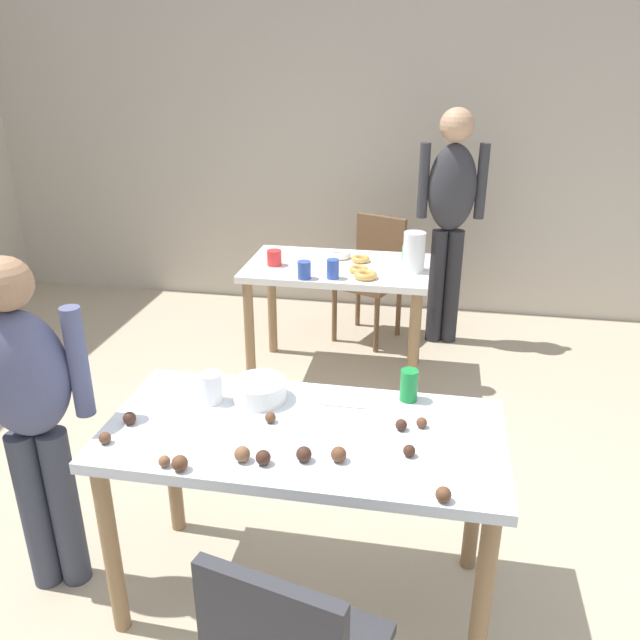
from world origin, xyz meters
TOP-DOWN VIEW (x-y plane):
  - ground_plane at (0.00, 0.00)m, footprint 6.40×6.40m
  - wall_back at (0.00, 3.20)m, footprint 6.40×0.10m
  - dining_table_near at (0.04, 0.03)m, footprint 1.38×0.66m
  - dining_table_far at (-0.13, 1.86)m, footprint 1.10×0.67m
  - chair_far_table at (0.02, 2.54)m, footprint 0.52×0.52m
  - person_girl_near at (-0.93, -0.06)m, footprint 0.45×0.28m
  - person_adult_far at (0.53, 2.53)m, footprint 0.45×0.23m
  - mixing_bowl at (-0.16, 0.21)m, footprint 0.20×0.20m
  - soda_can at (0.38, 0.30)m, footprint 0.07×0.07m
  - fork_near at (0.15, 0.21)m, footprint 0.17×0.02m
  - cup_near_0 at (-0.33, 0.16)m, footprint 0.08×0.08m
  - cake_ball_0 at (-0.56, -0.04)m, footprint 0.05×0.05m
  - cake_ball_1 at (0.08, -0.15)m, footprint 0.05×0.05m
  - cake_ball_2 at (-0.11, -0.18)m, footprint 0.05×0.05m
  - cake_ball_3 at (0.41, -0.06)m, footprint 0.04×0.04m
  - cake_ball_4 at (0.37, 0.09)m, footprint 0.04×0.04m
  - cake_ball_5 at (0.44, 0.12)m, footprint 0.04×0.04m
  - cake_ball_6 at (-0.59, -0.17)m, footprint 0.04×0.04m
  - cake_ball_7 at (0.52, -0.27)m, footprint 0.05×0.05m
  - cake_ball_8 at (-0.08, 0.06)m, footprint 0.04×0.04m
  - cake_ball_9 at (-0.29, -0.26)m, footprint 0.05×0.05m
  - cake_ball_10 at (0.19, -0.13)m, footprint 0.05×0.05m
  - cake_ball_11 at (-0.04, -0.19)m, footprint 0.05×0.05m
  - cake_ball_12 at (-0.34, -0.25)m, footprint 0.04×0.04m
  - pitcher_far at (0.33, 1.82)m, footprint 0.13×0.13m
  - cup_far_0 at (-0.12, 1.61)m, footprint 0.07×0.07m
  - cup_far_1 at (-0.50, 1.78)m, footprint 0.09×0.09m
  - cup_far_2 at (-0.28, 1.57)m, footprint 0.08×0.08m
  - cup_far_3 at (0.29, 2.02)m, footprint 0.08×0.08m
  - donut_far_0 at (0.07, 1.64)m, footprint 0.13×0.13m
  - donut_far_1 at (-0.14, 1.99)m, footprint 0.14×0.14m
  - donut_far_2 at (-0.00, 1.95)m, footprint 0.11×0.11m
  - donut_far_3 at (0.01, 1.74)m, footprint 0.11×0.11m

SIDE VIEW (x-z plane):
  - ground_plane at x=0.00m, z-range 0.00..0.00m
  - chair_far_table at x=0.02m, z-range 0.06..0.93m
  - dining_table_far at x=-0.13m, z-range 0.26..1.01m
  - dining_table_near at x=0.04m, z-range 0.27..1.02m
  - fork_near at x=0.15m, z-range 0.75..0.76m
  - donut_far_3 at x=0.01m, z-range 0.75..0.78m
  - donut_far_2 at x=0.00m, z-range 0.75..0.78m
  - cake_ball_5 at x=0.44m, z-range 0.75..0.79m
  - cake_ball_12 at x=-0.34m, z-range 0.75..0.79m
  - cake_ball_8 at x=-0.08m, z-range 0.75..0.79m
  - donut_far_0 at x=0.07m, z-range 0.75..0.79m
  - cake_ball_3 at x=0.41m, z-range 0.75..0.79m
  - cake_ball_4 at x=0.37m, z-range 0.75..0.79m
  - cake_ball_6 at x=-0.59m, z-range 0.75..0.79m
  - donut_far_1 at x=-0.14m, z-range 0.75..0.79m
  - cake_ball_0 at x=-0.56m, z-range 0.75..0.80m
  - cake_ball_7 at x=0.52m, z-range 0.75..0.80m
  - cake_ball_11 at x=-0.04m, z-range 0.75..0.80m
  - cake_ball_1 at x=0.08m, z-range 0.75..0.80m
  - cake_ball_10 at x=0.19m, z-range 0.75..0.80m
  - cake_ball_9 at x=-0.29m, z-range 0.75..0.80m
  - cake_ball_2 at x=-0.11m, z-range 0.75..0.80m
  - mixing_bowl at x=-0.16m, z-range 0.75..0.83m
  - person_girl_near at x=-0.93m, z-range 0.12..1.47m
  - cup_far_3 at x=0.29m, z-range 0.75..0.84m
  - cup_far_1 at x=-0.50m, z-range 0.75..0.84m
  - cup_far_2 at x=-0.28m, z-range 0.75..0.85m
  - cup_far_0 at x=-0.12m, z-range 0.75..0.86m
  - cup_near_0 at x=-0.33m, z-range 0.75..0.86m
  - soda_can at x=0.38m, z-range 0.75..0.87m
  - pitcher_far at x=0.33m, z-range 0.75..0.98m
  - person_adult_far at x=0.53m, z-range 0.17..1.79m
  - wall_back at x=0.00m, z-range 0.00..2.60m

